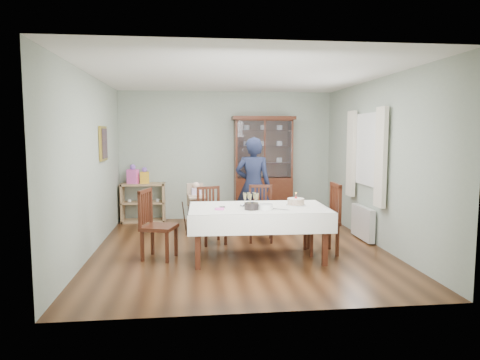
{
  "coord_description": "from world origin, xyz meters",
  "views": [
    {
      "loc": [
        -0.73,
        -6.62,
        1.8
      ],
      "look_at": [
        0.03,
        0.2,
        1.07
      ],
      "focal_mm": 32.0,
      "sensor_mm": 36.0,
      "label": 1
    }
  ],
  "objects": [
    {
      "name": "curtain_left",
      "position": [
        2.16,
        -0.32,
        1.45
      ],
      "size": [
        0.07,
        0.3,
        1.55
      ],
      "primitive_type": "cube",
      "color": "silver",
      "rests_on": "room_shell"
    },
    {
      "name": "curtain_right",
      "position": [
        2.16,
        0.92,
        1.45
      ],
      "size": [
        0.07,
        0.3,
        1.55
      ],
      "primitive_type": "cube",
      "color": "silver",
      "rests_on": "room_shell"
    },
    {
      "name": "gift_bag_orange",
      "position": [
        -1.71,
        2.26,
        0.95
      ],
      "size": [
        0.2,
        0.15,
        0.34
      ],
      "color": "gold",
      "rests_on": "sideboard"
    },
    {
      "name": "birthday_cake",
      "position": [
        0.77,
        -0.54,
        0.81
      ],
      "size": [
        0.29,
        0.29,
        0.2
      ],
      "color": "white",
      "rests_on": "dining_table"
    },
    {
      "name": "napkin_stack",
      "position": [
        -0.36,
        -0.75,
        0.77
      ],
      "size": [
        0.13,
        0.13,
        0.02
      ],
      "primitive_type": "cube",
      "rotation": [
        0.0,
        0.0,
        -0.03
      ],
      "color": "#F75BBF",
      "rests_on": "dining_table"
    },
    {
      "name": "cutlery",
      "position": [
        -0.34,
        -0.58,
        0.77
      ],
      "size": [
        0.1,
        0.15,
        0.01
      ],
      "primitive_type": null,
      "rotation": [
        0.0,
        0.0,
        -0.05
      ],
      "color": "silver",
      "rests_on": "dining_table"
    },
    {
      "name": "dining_table",
      "position": [
        0.21,
        -0.58,
        0.38
      ],
      "size": [
        2.03,
        1.2,
        0.76
      ],
      "rotation": [
        0.0,
        0.0,
        -0.03
      ],
      "color": "#402010",
      "rests_on": "floor"
    },
    {
      "name": "woman",
      "position": [
        0.36,
        0.99,
        0.88
      ],
      "size": [
        0.71,
        0.53,
        1.75
      ],
      "primitive_type": "imported",
      "rotation": [
        0.0,
        0.0,
        2.95
      ],
      "color": "black",
      "rests_on": "floor"
    },
    {
      "name": "radiator",
      "position": [
        2.16,
        0.3,
        0.3
      ],
      "size": [
        0.1,
        0.8,
        0.55
      ],
      "primitive_type": "cube",
      "color": "white",
      "rests_on": "floor"
    },
    {
      "name": "high_chair",
      "position": [
        -0.67,
        1.2,
        0.36
      ],
      "size": [
        0.48,
        0.48,
        0.93
      ],
      "rotation": [
        0.0,
        0.0,
        0.17
      ],
      "color": "black",
      "rests_on": "floor"
    },
    {
      "name": "picture_frame",
      "position": [
        -2.22,
        0.8,
        1.65
      ],
      "size": [
        0.04,
        0.48,
        0.58
      ],
      "primitive_type": "cube",
      "color": "gold",
      "rests_on": "room_shell"
    },
    {
      "name": "plate_stack_dark",
      "position": [
        0.08,
        -0.79,
        0.81
      ],
      "size": [
        0.21,
        0.21,
        0.09
      ],
      "primitive_type": "cylinder",
      "rotation": [
        0.0,
        0.0,
        -0.06
      ],
      "color": "black",
      "rests_on": "dining_table"
    },
    {
      "name": "room_shell",
      "position": [
        0.0,
        0.53,
        1.7
      ],
      "size": [
        5.0,
        5.0,
        5.0
      ],
      "color": "#9EAA99",
      "rests_on": "floor"
    },
    {
      "name": "chair_end_right",
      "position": [
        1.22,
        -0.42,
        0.32
      ],
      "size": [
        0.49,
        0.49,
        1.06
      ],
      "rotation": [
        0.0,
        0.0,
        -1.59
      ],
      "color": "#402010",
      "rests_on": "floor"
    },
    {
      "name": "floor",
      "position": [
        0.0,
        0.0,
        0.0
      ],
      "size": [
        5.0,
        5.0,
        0.0
      ],
      "primitive_type": "plane",
      "color": "#593319",
      "rests_on": "ground"
    },
    {
      "name": "champagne_tray",
      "position": [
        0.11,
        -0.53,
        0.82
      ],
      "size": [
        0.32,
        0.32,
        0.19
      ],
      "color": "silver",
      "rests_on": "dining_table"
    },
    {
      "name": "window",
      "position": [
        2.22,
        0.3,
        1.55
      ],
      "size": [
        0.04,
        1.02,
        1.22
      ],
      "primitive_type": "cube",
      "color": "white",
      "rests_on": "room_shell"
    },
    {
      "name": "cake_knife",
      "position": [
        0.46,
        -0.85,
        0.77
      ],
      "size": [
        0.26,
        0.2,
        0.01
      ],
      "primitive_type": "cube",
      "rotation": [
        0.0,
        0.0,
        -0.61
      ],
      "color": "silver",
      "rests_on": "dining_table"
    },
    {
      "name": "gift_bag_pink",
      "position": [
        -1.94,
        2.26,
        0.98
      ],
      "size": [
        0.25,
        0.2,
        0.4
      ],
      "color": "#F75BBF",
      "rests_on": "sideboard"
    },
    {
      "name": "plate_stack_white",
      "position": [
        0.28,
        -0.84,
        0.8
      ],
      "size": [
        0.23,
        0.23,
        0.08
      ],
      "primitive_type": "cylinder",
      "rotation": [
        0.0,
        0.0,
        -0.23
      ],
      "color": "white",
      "rests_on": "dining_table"
    },
    {
      "name": "chair_far_right",
      "position": [
        0.41,
        0.43,
        0.28
      ],
      "size": [
        0.47,
        0.47,
        0.93
      ],
      "rotation": [
        0.0,
        0.0,
        -0.13
      ],
      "color": "#402010",
      "rests_on": "floor"
    },
    {
      "name": "china_cabinet",
      "position": [
        0.75,
        2.26,
        1.12
      ],
      "size": [
        1.3,
        0.48,
        2.18
      ],
      "color": "#402010",
      "rests_on": "floor"
    },
    {
      "name": "sideboard",
      "position": [
        -1.75,
        2.28,
        0.4
      ],
      "size": [
        0.9,
        0.38,
        0.8
      ],
      "color": "tan",
      "rests_on": "floor"
    },
    {
      "name": "chair_end_left",
      "position": [
        -1.24,
        -0.44,
        0.3
      ],
      "size": [
        0.57,
        0.57,
        1.01
      ],
      "rotation": [
        0.0,
        0.0,
        1.27
      ],
      "color": "#402010",
      "rests_on": "floor"
    },
    {
      "name": "chair_far_left",
      "position": [
        -0.42,
        0.35,
        0.28
      ],
      "size": [
        0.52,
        0.52,
        0.93
      ],
      "rotation": [
        0.0,
        0.0,
        0.29
      ],
      "color": "#402010",
      "rests_on": "floor"
    }
  ]
}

